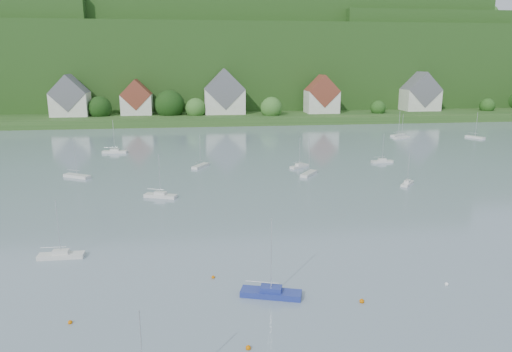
{
  "coord_description": "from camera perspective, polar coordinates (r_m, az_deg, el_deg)",
  "views": [
    {
      "loc": [
        -7.69,
        -5.56,
        23.79
      ],
      "look_at": [
        2.96,
        75.0,
        4.0
      ],
      "focal_mm": 33.13,
      "sensor_mm": 36.0,
      "label": 1
    }
  ],
  "objects": [
    {
      "name": "mooring_buoy_5",
      "position": [
        49.27,
        -21.51,
        -16.22
      ],
      "size": [
        0.41,
        0.41,
        0.41
      ],
      "primitive_type": "sphere",
      "color": "#CC6200",
      "rests_on": "ground"
    },
    {
      "name": "village_building_0",
      "position": [
        198.8,
        -21.53,
        8.63
      ],
      "size": [
        14.0,
        10.4,
        16.0
      ],
      "color": "beige",
      "rests_on": "far_shore_strip"
    },
    {
      "name": "forested_ridge",
      "position": [
        274.25,
        -6.0,
        13.42
      ],
      "size": [
        620.0,
        181.22,
        69.89
      ],
      "color": "#143B12",
      "rests_on": "ground"
    },
    {
      "name": "mooring_buoy_2",
      "position": [
        50.68,
        12.64,
        -14.67
      ],
      "size": [
        0.5,
        0.5,
        0.5
      ],
      "primitive_type": "sphere",
      "color": "#CC6200",
      "rests_on": "ground"
    },
    {
      "name": "mooring_buoy_3",
      "position": [
        54.66,
        -5.2,
        -12.17
      ],
      "size": [
        0.39,
        0.39,
        0.39
      ],
      "primitive_type": "sphere",
      "color": "#CC6200",
      "rests_on": "ground"
    },
    {
      "name": "mooring_buoy_1",
      "position": [
        56.86,
        22.01,
        -12.11
      ],
      "size": [
        0.41,
        0.41,
        0.41
      ],
      "primitive_type": "sphere",
      "color": "white",
      "rests_on": "ground"
    },
    {
      "name": "village_building_4",
      "position": [
        219.07,
        19.23,
        9.22
      ],
      "size": [
        15.0,
        10.4,
        16.5
      ],
      "color": "beige",
      "rests_on": "far_shore_strip"
    },
    {
      "name": "village_building_3",
      "position": [
        199.2,
        7.94,
        9.42
      ],
      "size": [
        13.0,
        10.4,
        15.5
      ],
      "color": "beige",
      "rests_on": "far_shore_strip"
    },
    {
      "name": "mooring_buoy_0",
      "position": [
        42.7,
        -0.94,
        -20.17
      ],
      "size": [
        0.46,
        0.46,
        0.46
      ],
      "primitive_type": "sphere",
      "color": "#CC6200",
      "rests_on": "ground"
    },
    {
      "name": "far_shore_strip",
      "position": [
        206.91,
        -5.4,
        7.44
      ],
      "size": [
        600.0,
        60.0,
        3.0
      ],
      "primitive_type": "cube",
      "color": "#264C1C",
      "rests_on": "ground"
    },
    {
      "name": "near_sailboat_6",
      "position": [
        64.17,
        -22.48,
        -8.77
      ],
      "size": [
        5.51,
        1.57,
        7.43
      ],
      "rotation": [
        0.0,
        0.0,
        -0.01
      ],
      "color": "silver",
      "rests_on": "ground"
    },
    {
      "name": "far_sailboat_cluster",
      "position": [
        126.27,
        3.09,
        2.98
      ],
      "size": [
        200.32,
        75.47,
        8.71
      ],
      "color": "silver",
      "rests_on": "ground"
    },
    {
      "name": "village_building_2",
      "position": [
        194.45,
        -3.82,
        9.67
      ],
      "size": [
        16.0,
        11.44,
        18.0
      ],
      "color": "beige",
      "rests_on": "far_shore_strip"
    },
    {
      "name": "village_building_1",
      "position": [
        196.42,
        -14.2,
        8.88
      ],
      "size": [
        12.0,
        9.36,
        14.0
      ],
      "color": "beige",
      "rests_on": "far_shore_strip"
    },
    {
      "name": "near_sailboat_1",
      "position": [
        50.48,
        1.82,
        -13.86
      ],
      "size": [
        6.54,
        3.57,
        8.51
      ],
      "rotation": [
        0.0,
        0.0,
        -0.3
      ],
      "color": "navy",
      "rests_on": "ground"
    }
  ]
}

